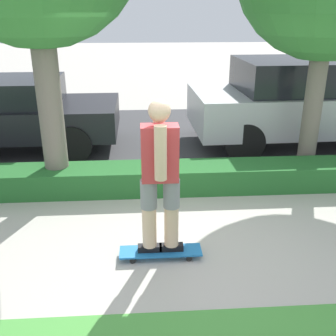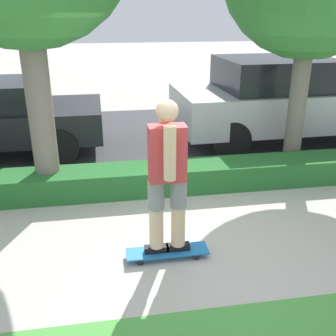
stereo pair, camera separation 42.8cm
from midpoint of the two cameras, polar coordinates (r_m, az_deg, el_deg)
ground_plane at (r=4.57m, az=-0.38°, el=-11.64°), size 60.00×60.00×0.00m
street_asphalt at (r=8.37m, az=-4.93°, el=4.36°), size 12.66×5.00×0.01m
hedge_row at (r=5.87m, az=-2.85°, el=-1.49°), size 12.66×0.60×0.38m
skateboard at (r=4.39m, az=-2.96°, el=-12.11°), size 0.90×0.24×0.09m
skater_person at (r=3.96m, az=-3.22°, el=-1.20°), size 0.50×0.43×1.67m
parked_car_middle at (r=8.23m, az=14.20°, el=9.69°), size 4.18×2.12×1.67m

